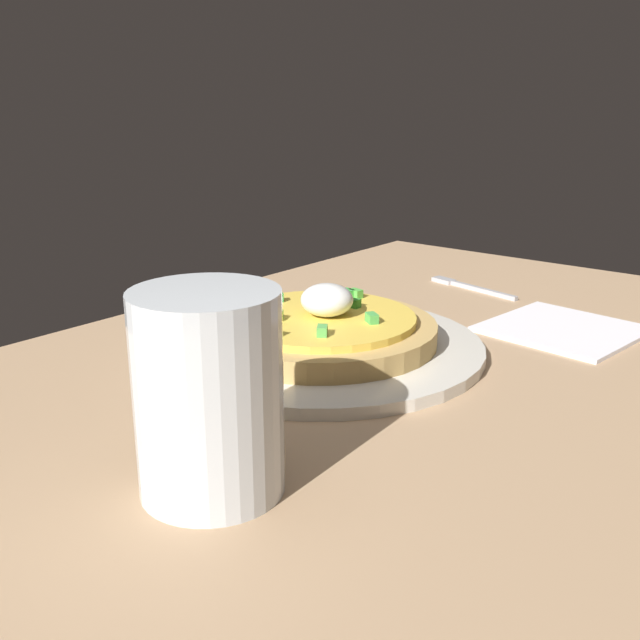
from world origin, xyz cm
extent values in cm
cube|color=tan|center=(0.00, 0.00, 1.60)|extent=(103.02, 66.55, 3.20)
cylinder|color=silver|center=(-3.54, -9.92, 3.70)|extent=(28.79, 28.79, 1.00)
cylinder|color=tan|center=(-3.54, -9.92, 5.11)|extent=(20.50, 20.50, 1.82)
cylinder|color=#ECC449|center=(-3.54, -9.92, 6.33)|extent=(16.81, 16.81, 0.63)
ellipsoid|color=white|center=(-3.86, -9.40, 8.06)|extent=(4.58, 4.58, 2.82)
cube|color=green|center=(-7.37, -9.17, 7.05)|extent=(0.84, 1.31, 0.80)
cube|color=#53AD4D|center=(0.70, -6.23, 7.05)|extent=(1.51, 1.39, 0.80)
cube|color=#2F883D|center=(-4.35, -15.82, 7.05)|extent=(1.50, 1.43, 0.80)
cube|color=green|center=(0.06, -11.77, 7.05)|extent=(1.50, 1.28, 0.80)
cube|color=green|center=(3.31, -9.13, 7.05)|extent=(0.94, 1.36, 0.80)
cube|color=green|center=(-9.72, -11.52, 7.05)|extent=(1.10, 1.44, 0.80)
cube|color=#2B8E2F|center=(0.41, -12.26, 7.05)|extent=(1.47, 1.47, 0.80)
cube|color=#4DAF4F|center=(-4.62, -5.14, 7.05)|extent=(1.38, 1.51, 0.80)
cube|color=#50B94E|center=(-8.23, -13.19, 7.05)|extent=(1.51, 1.34, 0.80)
cube|color=#56BB47|center=(-10.17, -10.95, 7.05)|extent=(1.01, 1.40, 0.80)
cylinder|color=silver|center=(18.39, 0.15, 9.12)|extent=(8.32, 8.32, 11.85)
cylinder|color=#A65310|center=(18.39, 0.15, 7.16)|extent=(7.32, 7.32, 7.13)
cube|color=#B7B7BC|center=(-31.34, -8.20, 3.45)|extent=(2.64, 9.28, 0.50)
cube|color=#B7B7BC|center=(-32.67, -14.14, 3.45)|extent=(1.98, 3.04, 0.50)
cube|color=white|center=(-23.11, 4.49, 3.40)|extent=(14.46, 14.46, 0.40)
camera|label=1|loc=(43.23, 28.22, 24.89)|focal=40.57mm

